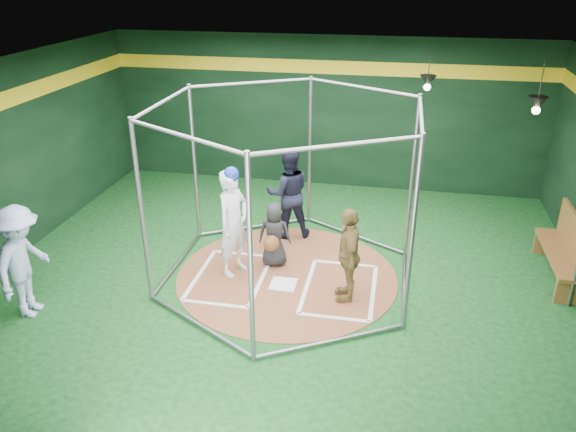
% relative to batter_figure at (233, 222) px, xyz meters
% --- Properties ---
extents(room_shell, '(10.10, 9.10, 3.53)m').
position_rel_batter_figure_xyz_m(room_shell, '(0.91, 0.04, 0.78)').
color(room_shell, '#0D3912').
rests_on(room_shell, ground).
extents(clay_disc, '(3.80, 3.80, 0.01)m').
position_rel_batter_figure_xyz_m(clay_disc, '(0.91, 0.03, -0.97)').
color(clay_disc, brown).
rests_on(clay_disc, ground).
extents(home_plate, '(0.43, 0.43, 0.01)m').
position_rel_batter_figure_xyz_m(home_plate, '(0.91, -0.27, -0.95)').
color(home_plate, white).
rests_on(home_plate, clay_disc).
extents(batter_box_left, '(1.17, 1.77, 0.01)m').
position_rel_batter_figure_xyz_m(batter_box_left, '(-0.04, -0.22, -0.96)').
color(batter_box_left, white).
rests_on(batter_box_left, clay_disc).
extents(batter_box_right, '(1.17, 1.77, 0.01)m').
position_rel_batter_figure_xyz_m(batter_box_right, '(1.86, -0.22, -0.96)').
color(batter_box_right, white).
rests_on(batter_box_right, clay_disc).
extents(batting_cage, '(4.05, 4.67, 3.00)m').
position_rel_batter_figure_xyz_m(batting_cage, '(0.91, 0.03, 0.53)').
color(batting_cage, gray).
rests_on(batting_cage, ground).
extents(pendant_lamp_near, '(0.34, 0.34, 0.90)m').
position_rel_batter_figure_xyz_m(pendant_lamp_near, '(3.11, 3.63, 1.77)').
color(pendant_lamp_near, black).
rests_on(pendant_lamp_near, room_shell).
extents(pendant_lamp_far, '(0.34, 0.34, 0.90)m').
position_rel_batter_figure_xyz_m(pendant_lamp_far, '(4.91, 2.03, 1.77)').
color(pendant_lamp_far, black).
rests_on(pendant_lamp_far, room_shell).
extents(batter_figure, '(0.67, 0.80, 1.94)m').
position_rel_batter_figure_xyz_m(batter_figure, '(0.00, 0.00, 0.00)').
color(batter_figure, silver).
rests_on(batter_figure, clay_disc).
extents(visitor_leopard, '(0.54, 0.97, 1.56)m').
position_rel_batter_figure_xyz_m(visitor_leopard, '(1.99, -0.44, -0.18)').
color(visitor_leopard, '#A68847').
rests_on(visitor_leopard, clay_disc).
extents(catcher_figure, '(0.61, 0.61, 1.18)m').
position_rel_batter_figure_xyz_m(catcher_figure, '(0.62, 0.38, -0.38)').
color(catcher_figure, black).
rests_on(catcher_figure, clay_disc).
extents(umpire, '(1.05, 0.93, 1.79)m').
position_rel_batter_figure_xyz_m(umpire, '(0.63, 1.58, -0.06)').
color(umpire, black).
rests_on(umpire, clay_disc).
extents(bystander_blue, '(0.75, 1.20, 1.79)m').
position_rel_batter_figure_xyz_m(bystander_blue, '(-2.74, -1.81, -0.08)').
color(bystander_blue, '#ABBCE2').
rests_on(bystander_blue, ground).
extents(dugout_bench, '(0.44, 1.90, 1.11)m').
position_rel_batter_figure_xyz_m(dugout_bench, '(5.55, 0.93, -0.41)').
color(dugout_bench, brown).
rests_on(dugout_bench, ground).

